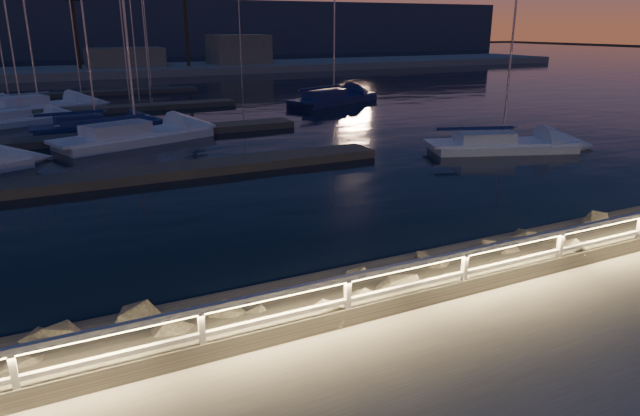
{
  "coord_description": "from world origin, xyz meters",
  "views": [
    {
      "loc": [
        -4.16,
        -9.05,
        5.81
      ],
      "look_at": [
        2.38,
        4.0,
        1.12
      ],
      "focal_mm": 32.0,
      "sensor_mm": 36.0,
      "label": 1
    }
  ],
  "objects_px": {
    "sailboat_d": "(498,143)",
    "guard_rail": "(300,299)",
    "sailboat_k": "(36,106)",
    "sailboat_l": "(332,98)",
    "sailboat_g": "(93,125)",
    "sailboat_j": "(20,119)",
    "sailboat_c": "(132,135)"
  },
  "relations": [
    {
      "from": "sailboat_j",
      "to": "sailboat_l",
      "type": "xyz_separation_m",
      "value": [
        23.92,
        0.39,
        0.06
      ]
    },
    {
      "from": "sailboat_g",
      "to": "sailboat_j",
      "type": "xyz_separation_m",
      "value": [
        -4.08,
        5.06,
        -0.02
      ]
    },
    {
      "from": "sailboat_c",
      "to": "sailboat_j",
      "type": "bearing_deg",
      "value": 100.19
    },
    {
      "from": "guard_rail",
      "to": "sailboat_d",
      "type": "relative_size",
      "value": 3.24
    },
    {
      "from": "sailboat_j",
      "to": "sailboat_k",
      "type": "distance_m",
      "value": 6.18
    },
    {
      "from": "sailboat_l",
      "to": "sailboat_d",
      "type": "bearing_deg",
      "value": -116.9
    },
    {
      "from": "sailboat_k",
      "to": "sailboat_l",
      "type": "relative_size",
      "value": 0.95
    },
    {
      "from": "guard_rail",
      "to": "sailboat_k",
      "type": "bearing_deg",
      "value": 95.53
    },
    {
      "from": "sailboat_d",
      "to": "sailboat_k",
      "type": "distance_m",
      "value": 34.54
    },
    {
      "from": "guard_rail",
      "to": "sailboat_c",
      "type": "distance_m",
      "value": 24.33
    },
    {
      "from": "sailboat_c",
      "to": "sailboat_g",
      "type": "bearing_deg",
      "value": 88.67
    },
    {
      "from": "sailboat_c",
      "to": "sailboat_k",
      "type": "bearing_deg",
      "value": 86.42
    },
    {
      "from": "sailboat_c",
      "to": "sailboat_k",
      "type": "height_order",
      "value": "sailboat_c"
    },
    {
      "from": "sailboat_l",
      "to": "sailboat_c",
      "type": "bearing_deg",
      "value": -174.35
    },
    {
      "from": "sailboat_j",
      "to": "sailboat_c",
      "type": "bearing_deg",
      "value": -82.2
    },
    {
      "from": "sailboat_k",
      "to": "sailboat_l",
      "type": "bearing_deg",
      "value": -35.29
    },
    {
      "from": "sailboat_d",
      "to": "guard_rail",
      "type": "bearing_deg",
      "value": -122.58
    },
    {
      "from": "sailboat_k",
      "to": "guard_rail",
      "type": "bearing_deg",
      "value": -105.75
    },
    {
      "from": "sailboat_g",
      "to": "sailboat_l",
      "type": "height_order",
      "value": "sailboat_l"
    },
    {
      "from": "sailboat_d",
      "to": "sailboat_j",
      "type": "distance_m",
      "value": 30.85
    },
    {
      "from": "sailboat_c",
      "to": "sailboat_l",
      "type": "distance_m",
      "value": 20.95
    },
    {
      "from": "sailboat_c",
      "to": "sailboat_d",
      "type": "height_order",
      "value": "sailboat_c"
    },
    {
      "from": "sailboat_c",
      "to": "sailboat_d",
      "type": "bearing_deg",
      "value": -51.97
    },
    {
      "from": "sailboat_d",
      "to": "sailboat_j",
      "type": "relative_size",
      "value": 1.21
    },
    {
      "from": "sailboat_d",
      "to": "sailboat_l",
      "type": "height_order",
      "value": "sailboat_l"
    },
    {
      "from": "sailboat_g",
      "to": "sailboat_l",
      "type": "distance_m",
      "value": 20.57
    },
    {
      "from": "sailboat_k",
      "to": "sailboat_l",
      "type": "xyz_separation_m",
      "value": [
        22.83,
        -5.69,
        -0.01
      ]
    },
    {
      "from": "guard_rail",
      "to": "sailboat_d",
      "type": "xyz_separation_m",
      "value": [
        17.81,
        13.47,
        -0.97
      ]
    },
    {
      "from": "sailboat_l",
      "to": "guard_rail",
      "type": "bearing_deg",
      "value": -142.55
    },
    {
      "from": "sailboat_c",
      "to": "sailboat_l",
      "type": "relative_size",
      "value": 0.98
    },
    {
      "from": "guard_rail",
      "to": "sailboat_l",
      "type": "bearing_deg",
      "value": 61.34
    },
    {
      "from": "sailboat_j",
      "to": "sailboat_l",
      "type": "distance_m",
      "value": 23.92
    }
  ]
}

